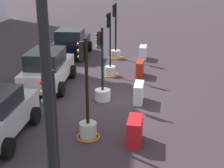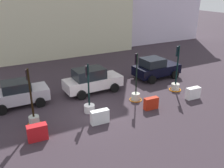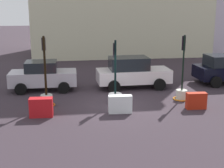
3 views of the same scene
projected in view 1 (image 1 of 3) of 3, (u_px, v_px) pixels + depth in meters
ground_plane at (108, 100)px, 14.63m from camera, size 120.00×120.00×0.00m
traffic_light_1 at (87, 120)px, 11.15m from camera, size 0.82×0.82×3.47m
traffic_light_2 at (102, 87)px, 14.42m from camera, size 0.69×0.69×3.23m
traffic_light_3 at (110, 66)px, 17.82m from camera, size 0.89×0.89×3.42m
traffic_light_4 at (116, 49)px, 21.28m from camera, size 0.92×0.92×3.54m
construction_barrier_1 at (135, 131)px, 10.91m from camera, size 1.06×0.52×0.87m
construction_barrier_2 at (139, 93)px, 14.30m from camera, size 1.12×0.44×0.84m
construction_barrier_3 at (140, 69)px, 17.83m from camera, size 0.98×0.42×0.80m
construction_barrier_4 at (143, 53)px, 21.23m from camera, size 1.08×0.49×0.83m
car_black_sedan at (72, 43)px, 21.81m from camera, size 4.08×2.33×1.82m
car_white_van at (48, 68)px, 16.01m from camera, size 4.42×2.21×1.87m
street_lamp_post at (48, 100)px, 5.24m from camera, size 0.36×0.36×6.04m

